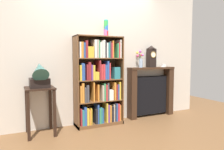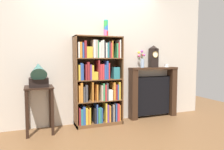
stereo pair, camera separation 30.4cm
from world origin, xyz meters
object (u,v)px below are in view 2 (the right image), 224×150
side_table_left (39,100)px  gramophone (39,75)px  bookshelf (98,84)px  fireplace_mantel (153,93)px  mantel_clock (154,56)px  cup_stack (106,28)px  flower_vase (142,60)px  teacup_with_saucer (166,66)px

side_table_left → gramophone: size_ratio=1.62×
bookshelf → fireplace_mantel: 1.24m
mantel_clock → side_table_left: bearing=-176.8°
mantel_clock → cup_stack: bearing=-177.6°
bookshelf → flower_vase: bearing=4.9°
side_table_left → mantel_clock: 2.34m
cup_stack → side_table_left: (-1.18, -0.08, -1.22)m
bookshelf → fireplace_mantel: (1.21, 0.09, -0.24)m
mantel_clock → flower_vase: (-0.26, 0.01, -0.07)m
side_table_left → fireplace_mantel: bearing=3.7°
side_table_left → mantel_clock: size_ratio=1.71×
gramophone → mantel_clock: 2.25m
bookshelf → side_table_left: 1.05m
mantel_clock → flower_vase: mantel_clock is taller
bookshelf → gramophone: size_ratio=3.42×
cup_stack → fireplace_mantel: size_ratio=0.29×
cup_stack → teacup_with_saucer: size_ratio=2.31×
side_table_left → teacup_with_saucer: size_ratio=5.82×
cup_stack → mantel_clock: bearing=2.4°
bookshelf → side_table_left: (-1.02, -0.06, -0.21)m
bookshelf → fireplace_mantel: bookshelf is taller
side_table_left → gramophone: (-0.00, -0.06, 0.42)m
bookshelf → mantel_clock: 1.31m
gramophone → bookshelf: bearing=6.3°
flower_vase → fireplace_mantel: bearing=1.3°
side_table_left → mantel_clock: bearing=3.2°
fireplace_mantel → gramophone: bearing=-174.9°
flower_vase → bookshelf: bearing=-175.1°
bookshelf → fireplace_mantel: size_ratio=1.54×
fireplace_mantel → mantel_clock: (-0.01, -0.02, 0.75)m
bookshelf → cup_stack: bearing=8.6°
flower_vase → teacup_with_saucer: bearing=-1.2°
side_table_left → gramophone: gramophone is taller
bookshelf → mantel_clock: bearing=3.2°
fireplace_mantel → mantel_clock: size_ratio=2.34×
cup_stack → teacup_with_saucer: (1.35, 0.05, -0.70)m
cup_stack → teacup_with_saucer: cup_stack is taller
teacup_with_saucer → cup_stack: bearing=-178.1°
cup_stack → flower_vase: 0.97m
gramophone → teacup_with_saucer: (2.54, 0.18, 0.11)m
mantel_clock → flower_vase: bearing=177.0°
fireplace_mantel → teacup_with_saucer: 0.63m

